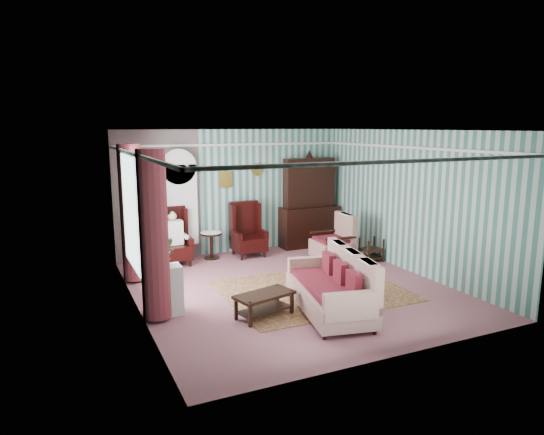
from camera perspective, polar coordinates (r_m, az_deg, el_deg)
name	(u,v)px	position (r m, az deg, el deg)	size (l,w,h in m)	color
floor	(290,288)	(9.12, 2.17, -8.32)	(6.00, 6.00, 0.00)	#9A5965
room_shell	(255,182)	(8.58, -1.96, 4.24)	(5.53, 6.02, 2.91)	#3B6D63
bookcase	(179,210)	(10.99, -10.85, 0.81)	(0.80, 0.28, 2.24)	white
dresser_hutch	(310,200)	(12.05, 4.46, 2.13)	(1.50, 0.56, 2.36)	black
wingback_left	(173,237)	(10.66, -11.55, -2.23)	(0.76, 0.80, 1.25)	black
wingback_right	(248,230)	(11.17, -2.78, -1.43)	(0.76, 0.80, 1.25)	black
seated_woman	(173,238)	(10.67, -11.54, -2.42)	(0.44, 0.40, 1.18)	white
round_side_table	(211,246)	(11.10, -7.14, -3.30)	(0.50, 0.50, 0.60)	black
nest_table	(371,249)	(11.03, 11.59, -3.69)	(0.45, 0.38, 0.54)	black
plant_stand	(164,291)	(7.97, -12.56, -8.40)	(0.55, 0.35, 0.80)	silver
rug	(312,291)	(9.00, 4.77, -8.57)	(3.20, 2.60, 0.01)	#4D2319
sofa	(329,283)	(7.84, 6.77, -7.65)	(2.06, 0.92, 1.03)	beige
floral_armchair	(333,239)	(10.82, 7.13, -2.54)	(0.88, 0.85, 1.02)	beige
coffee_table	(264,305)	(7.77, -0.90, -10.25)	(0.95, 0.46, 0.39)	black
potted_plant_a	(164,257)	(7.70, -12.60, -4.52)	(0.33, 0.29, 0.37)	#1D5219
potted_plant_b	(166,250)	(7.94, -12.38, -3.81)	(0.24, 0.19, 0.43)	#244C17
potted_plant_c	(158,254)	(7.89, -13.24, -4.21)	(0.20, 0.20, 0.36)	#1D4916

